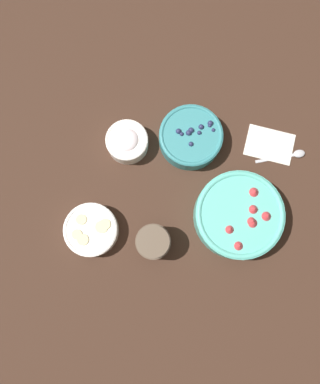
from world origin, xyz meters
TOP-DOWN VIEW (x-y plane):
  - ground_plane at (0.00, 0.00)m, footprint 4.00×4.00m
  - bowl_strawberries at (-0.16, 0.04)m, footprint 0.23×0.23m
  - bowl_blueberries at (-0.01, -0.15)m, footprint 0.17×0.17m
  - bowl_bananas at (0.21, 0.14)m, footprint 0.14×0.14m
  - bowl_cream at (0.16, -0.11)m, footprint 0.11×0.11m
  - jar_chocolate at (0.04, 0.14)m, footprint 0.09×0.09m
  - napkin at (-0.23, -0.17)m, footprint 0.14×0.10m
  - spoon at (-0.29, -0.15)m, footprint 0.13×0.06m

SIDE VIEW (x-z plane):
  - ground_plane at x=0.00m, z-range 0.00..0.00m
  - napkin at x=-0.23m, z-range 0.00..0.01m
  - spoon at x=-0.29m, z-range 0.00..0.01m
  - bowl_bananas at x=0.21m, z-range 0.00..0.05m
  - bowl_cream at x=0.16m, z-range 0.00..0.06m
  - bowl_blueberries at x=-0.01m, z-range 0.00..0.06m
  - jar_chocolate at x=0.04m, z-range 0.00..0.08m
  - bowl_strawberries at x=-0.16m, z-range 0.00..0.09m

